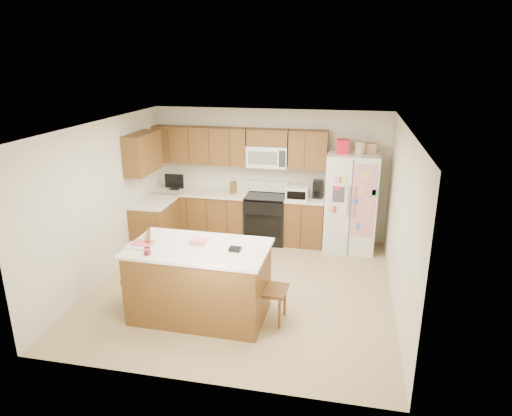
% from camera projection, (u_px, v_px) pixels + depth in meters
% --- Properties ---
extents(ground, '(4.50, 4.50, 0.00)m').
position_uv_depth(ground, '(243.00, 287.00, 7.12)').
color(ground, tan).
rests_on(ground, ground).
extents(room_shell, '(4.60, 4.60, 2.52)m').
position_uv_depth(room_shell, '(242.00, 199.00, 6.67)').
color(room_shell, beige).
rests_on(room_shell, ground).
extents(cabinetry, '(3.36, 1.56, 2.15)m').
position_uv_depth(cabinetry, '(214.00, 195.00, 8.69)').
color(cabinetry, brown).
rests_on(cabinetry, ground).
extents(stove, '(0.76, 0.65, 1.13)m').
position_uv_depth(stove, '(266.00, 217.00, 8.77)').
color(stove, black).
rests_on(stove, ground).
extents(refrigerator, '(0.90, 0.79, 2.04)m').
position_uv_depth(refrigerator, '(351.00, 201.00, 8.27)').
color(refrigerator, white).
rests_on(refrigerator, ground).
extents(island, '(1.89, 1.12, 1.11)m').
position_uv_depth(island, '(200.00, 281.00, 6.20)').
color(island, brown).
rests_on(island, ground).
extents(windsor_chair_left, '(0.60, 0.61, 1.09)m').
position_uv_depth(windsor_chair_left, '(140.00, 273.00, 6.43)').
color(windsor_chair_left, brown).
rests_on(windsor_chair_left, ground).
extents(windsor_chair_back, '(0.55, 0.54, 0.98)m').
position_uv_depth(windsor_chair_back, '(213.00, 265.00, 6.79)').
color(windsor_chair_back, brown).
rests_on(windsor_chair_back, ground).
extents(windsor_chair_right, '(0.43, 0.45, 0.98)m').
position_uv_depth(windsor_chair_right, '(269.00, 289.00, 6.09)').
color(windsor_chair_right, brown).
rests_on(windsor_chair_right, ground).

